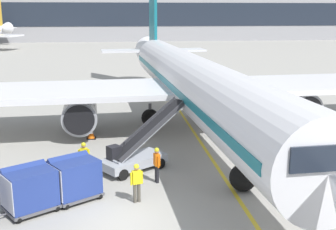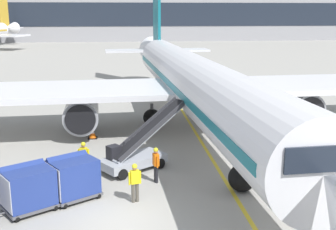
{
  "view_description": "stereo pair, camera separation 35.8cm",
  "coord_description": "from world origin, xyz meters",
  "px_view_note": "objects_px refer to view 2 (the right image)",
  "views": [
    {
      "loc": [
        -0.02,
        -15.48,
        8.01
      ],
      "look_at": [
        2.66,
        6.35,
        2.72
      ],
      "focal_mm": 45.94,
      "sensor_mm": 36.0,
      "label": 1
    },
    {
      "loc": [
        0.34,
        -15.52,
        8.01
      ],
      "look_at": [
        2.66,
        6.35,
        2.72
      ],
      "focal_mm": 45.94,
      "sensor_mm": 36.0,
      "label": 2
    }
  ],
  "objects_px": {
    "parked_airplane": "(191,81)",
    "ground_crew_by_carts": "(135,180)",
    "ground_crew_wingwalker": "(156,163)",
    "ground_crew_marshaller": "(74,171)",
    "baggage_cart_second": "(28,187)",
    "safety_cone_engine_keepout": "(93,133)",
    "belt_loader": "(136,152)",
    "baggage_cart_lead": "(73,177)",
    "ground_crew_by_loader": "(84,156)"
  },
  "relations": [
    {
      "from": "parked_airplane",
      "to": "safety_cone_engine_keepout",
      "type": "bearing_deg",
      "value": -164.37
    },
    {
      "from": "belt_loader",
      "to": "baggage_cart_second",
      "type": "xyz_separation_m",
      "value": [
        -4.6,
        -4.34,
        0.08
      ]
    },
    {
      "from": "belt_loader",
      "to": "baggage_cart_lead",
      "type": "relative_size",
      "value": 1.81
    },
    {
      "from": "ground_crew_by_carts",
      "to": "parked_airplane",
      "type": "bearing_deg",
      "value": 70.02
    },
    {
      "from": "baggage_cart_second",
      "to": "ground_crew_marshaller",
      "type": "bearing_deg",
      "value": 45.3
    },
    {
      "from": "belt_loader",
      "to": "ground_crew_marshaller",
      "type": "distance_m",
      "value": 3.89
    },
    {
      "from": "ground_crew_by_carts",
      "to": "ground_crew_wingwalker",
      "type": "height_order",
      "value": "same"
    },
    {
      "from": "baggage_cart_second",
      "to": "ground_crew_wingwalker",
      "type": "relative_size",
      "value": 1.56
    },
    {
      "from": "baggage_cart_second",
      "to": "ground_crew_by_loader",
      "type": "xyz_separation_m",
      "value": [
        1.96,
        3.72,
        -0.0
      ]
    },
    {
      "from": "baggage_cart_lead",
      "to": "ground_crew_by_loader",
      "type": "xyz_separation_m",
      "value": [
        0.25,
        2.72,
        -0.0
      ]
    },
    {
      "from": "baggage_cart_lead",
      "to": "ground_crew_by_carts",
      "type": "relative_size",
      "value": 1.56
    },
    {
      "from": "ground_crew_by_carts",
      "to": "ground_crew_wingwalker",
      "type": "distance_m",
      "value": 2.37
    },
    {
      "from": "baggage_cart_lead",
      "to": "baggage_cart_second",
      "type": "relative_size",
      "value": 1.0
    },
    {
      "from": "parked_airplane",
      "to": "ground_crew_by_carts",
      "type": "bearing_deg",
      "value": -109.98
    },
    {
      "from": "baggage_cart_lead",
      "to": "ground_crew_wingwalker",
      "type": "distance_m",
      "value": 4.02
    },
    {
      "from": "belt_loader",
      "to": "baggage_cart_lead",
      "type": "bearing_deg",
      "value": -130.85
    },
    {
      "from": "baggage_cart_lead",
      "to": "ground_crew_by_carts",
      "type": "distance_m",
      "value": 2.78
    },
    {
      "from": "ground_crew_marshaller",
      "to": "ground_crew_wingwalker",
      "type": "distance_m",
      "value": 3.83
    },
    {
      "from": "parked_airplane",
      "to": "ground_crew_marshaller",
      "type": "distance_m",
      "value": 12.76
    },
    {
      "from": "parked_airplane",
      "to": "baggage_cart_second",
      "type": "relative_size",
      "value": 16.1
    },
    {
      "from": "baggage_cart_second",
      "to": "ground_crew_marshaller",
      "type": "relative_size",
      "value": 1.56
    },
    {
      "from": "parked_airplane",
      "to": "baggage_cart_lead",
      "type": "xyz_separation_m",
      "value": [
        -6.99,
        -11.14,
        -2.36
      ]
    },
    {
      "from": "ground_crew_by_loader",
      "to": "ground_crew_marshaller",
      "type": "bearing_deg",
      "value": -97.2
    },
    {
      "from": "baggage_cart_second",
      "to": "ground_crew_wingwalker",
      "type": "xyz_separation_m",
      "value": [
        5.48,
        2.43,
        -0.0
      ]
    },
    {
      "from": "belt_loader",
      "to": "ground_crew_wingwalker",
      "type": "xyz_separation_m",
      "value": [
        0.87,
        -1.91,
        0.08
      ]
    },
    {
      "from": "ground_crew_wingwalker",
      "to": "safety_cone_engine_keepout",
      "type": "relative_size",
      "value": 2.56
    },
    {
      "from": "ground_crew_wingwalker",
      "to": "ground_crew_by_carts",
      "type": "bearing_deg",
      "value": -116.84
    },
    {
      "from": "baggage_cart_lead",
      "to": "ground_crew_by_loader",
      "type": "height_order",
      "value": "baggage_cart_lead"
    },
    {
      "from": "ground_crew_wingwalker",
      "to": "baggage_cart_second",
      "type": "bearing_deg",
      "value": -156.11
    },
    {
      "from": "belt_loader",
      "to": "baggage_cart_lead",
      "type": "height_order",
      "value": "belt_loader"
    },
    {
      "from": "ground_crew_marshaller",
      "to": "ground_crew_by_loader",
      "type": "bearing_deg",
      "value": 82.8
    },
    {
      "from": "ground_crew_by_loader",
      "to": "baggage_cart_lead",
      "type": "bearing_deg",
      "value": -95.25
    },
    {
      "from": "ground_crew_by_carts",
      "to": "safety_cone_engine_keepout",
      "type": "bearing_deg",
      "value": 103.84
    },
    {
      "from": "ground_crew_by_loader",
      "to": "safety_cone_engine_keepout",
      "type": "distance_m",
      "value": 6.57
    },
    {
      "from": "belt_loader",
      "to": "parked_airplane",
      "type": "bearing_deg",
      "value": 62.24
    },
    {
      "from": "ground_crew_marshaller",
      "to": "ground_crew_wingwalker",
      "type": "relative_size",
      "value": 1.0
    },
    {
      "from": "baggage_cart_lead",
      "to": "ground_crew_by_loader",
      "type": "relative_size",
      "value": 1.56
    },
    {
      "from": "ground_crew_by_carts",
      "to": "safety_cone_engine_keepout",
      "type": "xyz_separation_m",
      "value": [
        -2.45,
        9.94,
        -0.67
      ]
    },
    {
      "from": "baggage_cart_lead",
      "to": "ground_crew_wingwalker",
      "type": "height_order",
      "value": "baggage_cart_lead"
    },
    {
      "from": "safety_cone_engine_keepout",
      "to": "parked_airplane",
      "type": "bearing_deg",
      "value": 15.63
    },
    {
      "from": "baggage_cart_lead",
      "to": "baggage_cart_second",
      "type": "height_order",
      "value": "same"
    },
    {
      "from": "ground_crew_marshaller",
      "to": "safety_cone_engine_keepout",
      "type": "bearing_deg",
      "value": 88.37
    },
    {
      "from": "baggage_cart_second",
      "to": "ground_crew_by_carts",
      "type": "distance_m",
      "value": 4.42
    },
    {
      "from": "ground_crew_wingwalker",
      "to": "ground_crew_by_loader",
      "type": "bearing_deg",
      "value": 159.86
    },
    {
      "from": "belt_loader",
      "to": "baggage_cart_second",
      "type": "bearing_deg",
      "value": -136.69
    },
    {
      "from": "baggage_cart_second",
      "to": "ground_crew_by_loader",
      "type": "distance_m",
      "value": 4.2
    },
    {
      "from": "baggage_cart_second",
      "to": "ground_crew_wingwalker",
      "type": "distance_m",
      "value": 5.99
    },
    {
      "from": "parked_airplane",
      "to": "safety_cone_engine_keepout",
      "type": "height_order",
      "value": "parked_airplane"
    },
    {
      "from": "ground_crew_marshaller",
      "to": "ground_crew_wingwalker",
      "type": "xyz_separation_m",
      "value": [
        3.76,
        0.69,
        0.0
      ]
    },
    {
      "from": "baggage_cart_second",
      "to": "ground_crew_by_loader",
      "type": "bearing_deg",
      "value": 62.13
    }
  ]
}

